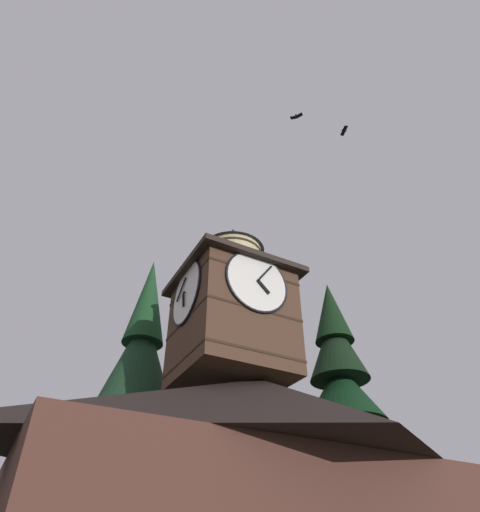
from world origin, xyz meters
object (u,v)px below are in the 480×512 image
(building_main, at_px, (264,500))
(moon, at_px, (238,478))
(clock_tower, at_px, (232,310))
(pine_tree_aside, at_px, (351,459))
(flying_bird_low, at_px, (344,131))
(pine_tree_behind, at_px, (127,452))
(flying_bird_high, at_px, (296,116))

(building_main, distance_m, moon, 40.65)
(clock_tower, bearing_deg, pine_tree_aside, -160.41)
(building_main, xyz_separation_m, flying_bird_low, (-2.14, 4.48, 14.59))
(moon, xyz_separation_m, flying_bird_low, (15.95, 40.06, 6.94))
(building_main, relative_size, pine_tree_behind, 0.96)
(clock_tower, relative_size, flying_bird_low, 13.14)
(building_main, relative_size, pine_tree_aside, 0.96)
(building_main, distance_m, pine_tree_behind, 7.28)
(clock_tower, height_order, pine_tree_behind, pine_tree_behind)
(building_main, height_order, clock_tower, clock_tower)
(pine_tree_behind, bearing_deg, pine_tree_aside, 166.02)
(pine_tree_behind, relative_size, moon, 6.95)
(clock_tower, height_order, pine_tree_aside, pine_tree_aside)
(clock_tower, relative_size, pine_tree_behind, 0.46)
(building_main, height_order, flying_bird_high, flying_bird_high)
(building_main, distance_m, clock_tower, 7.20)
(pine_tree_aside, bearing_deg, pine_tree_behind, -13.98)
(clock_tower, distance_m, flying_bird_high, 9.64)
(flying_bird_low, bearing_deg, moon, -111.71)
(pine_tree_behind, relative_size, flying_bird_low, 28.28)
(pine_tree_aside, distance_m, moon, 34.06)
(clock_tower, bearing_deg, pine_tree_behind, -67.62)
(building_main, bearing_deg, flying_bird_high, 94.22)
(pine_tree_aside, bearing_deg, flying_bird_low, 58.88)
(pine_tree_aside, height_order, flying_bird_low, flying_bird_low)
(pine_tree_behind, xyz_separation_m, pine_tree_aside, (-10.03, 2.50, 0.26))
(building_main, height_order, moon, moon)
(building_main, bearing_deg, moon, -116.95)
(pine_tree_aside, relative_size, flying_bird_high, 28.83)
(clock_tower, relative_size, pine_tree_aside, 0.46)
(pine_tree_behind, height_order, moon, pine_tree_behind)
(pine_tree_aside, relative_size, flying_bird_low, 28.54)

